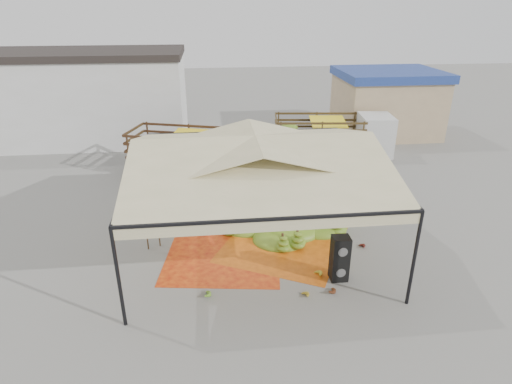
{
  "coord_description": "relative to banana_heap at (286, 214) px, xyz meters",
  "views": [
    {
      "loc": [
        -1.49,
        -13.5,
        8.05
      ],
      "look_at": [
        0.2,
        1.5,
        1.3
      ],
      "focal_mm": 30.0,
      "sensor_mm": 36.0,
      "label": 1
    }
  ],
  "objects": [
    {
      "name": "hand_red_a",
      "position": [
        0.61,
        -4.19,
        -0.45
      ],
      "size": [
        0.61,
        0.58,
        0.22
      ],
      "primitive_type": "ellipsoid",
      "rotation": [
        0.0,
        0.0,
        -0.54
      ],
      "color": "#532613",
      "rests_on": "ground"
    },
    {
      "name": "truck_left",
      "position": [
        -3.1,
        5.89,
        0.87
      ],
      "size": [
        7.12,
        4.19,
        2.31
      ],
      "rotation": [
        0.0,
        0.0,
        -0.3
      ],
      "color": "#4B2719",
      "rests_on": "ground"
    },
    {
      "name": "banana_heap",
      "position": [
        0.0,
        0.0,
        0.0
      ],
      "size": [
        5.75,
        4.98,
        1.11
      ],
      "primitive_type": "ellipsoid",
      "rotation": [
        0.0,
        0.0,
        0.15
      ],
      "color": "#527518",
      "rests_on": "ground"
    },
    {
      "name": "building_tan",
      "position": [
        8.7,
        12.04,
        1.52
      ],
      "size": [
        6.3,
        5.3,
        4.1
      ],
      "color": "tan",
      "rests_on": "ground"
    },
    {
      "name": "hand_green",
      "position": [
        -3.14,
        -3.96,
        -0.45
      ],
      "size": [
        0.52,
        0.44,
        0.22
      ],
      "primitive_type": "ellipsoid",
      "rotation": [
        0.0,
        0.0,
        -0.12
      ],
      "color": "#43821B",
      "rests_on": "ground"
    },
    {
      "name": "truck_right",
      "position": [
        4.45,
        8.31,
        0.82
      ],
      "size": [
        6.69,
        2.9,
        2.23
      ],
      "rotation": [
        0.0,
        0.0,
        -0.11
      ],
      "color": "#4D3919",
      "rests_on": "ground"
    },
    {
      "name": "hanging_bunches",
      "position": [
        -2.12,
        0.15,
        2.07
      ],
      "size": [
        1.74,
        0.24,
        0.2
      ],
      "color": "#5B851B",
      "rests_on": "ground"
    },
    {
      "name": "canopy_tent",
      "position": [
        -1.3,
        -0.96,
        2.75
      ],
      "size": [
        8.1,
        8.1,
        4.0
      ],
      "color": "black",
      "rests_on": "ground"
    },
    {
      "name": "banana_leaves",
      "position": [
        -5.0,
        -0.61,
        -0.55
      ],
      "size": [
        0.96,
        1.36,
        3.7
      ],
      "primitive_type": null,
      "color": "#35761F",
      "rests_on": "ground"
    },
    {
      "name": "ground",
      "position": [
        -1.3,
        -0.96,
        -0.55
      ],
      "size": [
        90.0,
        90.0,
        0.0
      ],
      "primitive_type": "plane",
      "color": "slate",
      "rests_on": "ground"
    },
    {
      "name": "building_white",
      "position": [
        -11.3,
        13.04,
        2.16
      ],
      "size": [
        14.3,
        6.3,
        5.4
      ],
      "color": "silver",
      "rests_on": "ground"
    },
    {
      "name": "vendor",
      "position": [
        -1.54,
        3.37,
        0.38
      ],
      "size": [
        0.71,
        0.49,
        1.87
      ],
      "primitive_type": "imported",
      "rotation": [
        0.0,
        0.0,
        3.08
      ],
      "color": "gray",
      "rests_on": "ground"
    },
    {
      "name": "tarp_left",
      "position": [
        -2.51,
        -1.83,
        -0.55
      ],
      "size": [
        4.34,
        4.18,
        0.01
      ],
      "primitive_type": "cube",
      "rotation": [
        0.0,
        0.0,
        -0.14
      ],
      "color": "orange",
      "rests_on": "ground"
    },
    {
      "name": "tarp_right",
      "position": [
        -0.28,
        -1.24,
        -0.55
      ],
      "size": [
        5.42,
        5.51,
        0.01
      ],
      "primitive_type": "cube",
      "rotation": [
        0.0,
        0.0,
        -0.48
      ],
      "color": "orange",
      "rests_on": "ground"
    },
    {
      "name": "hand_red_b",
      "position": [
        2.4,
        -1.83,
        -0.46
      ],
      "size": [
        0.47,
        0.42,
        0.18
      ],
      "primitive_type": "ellipsoid",
      "rotation": [
        0.0,
        0.0,
        0.25
      ],
      "color": "#561C13",
      "rests_on": "ground"
    },
    {
      "name": "hand_yellow_b",
      "position": [
        0.42,
        -3.33,
        -0.45
      ],
      "size": [
        0.56,
        0.5,
        0.21
      ],
      "primitive_type": "ellipsoid",
      "rotation": [
        0.0,
        0.0,
        0.32
      ],
      "color": "gold",
      "rests_on": "ground"
    },
    {
      "name": "speaker_stack",
      "position": [
        1.06,
        -3.55,
        0.2
      ],
      "size": [
        0.55,
        0.48,
        1.5
      ],
      "rotation": [
        0.0,
        0.0,
        -0.01
      ],
      "color": "black",
      "rests_on": "ground"
    },
    {
      "name": "hand_yellow_a",
      "position": [
        -0.21,
        -4.33,
        -0.46
      ],
      "size": [
        0.5,
        0.46,
        0.18
      ],
      "primitive_type": "ellipsoid",
      "rotation": [
        0.0,
        0.0,
        0.39
      ],
      "color": "gold",
      "rests_on": "ground"
    }
  ]
}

